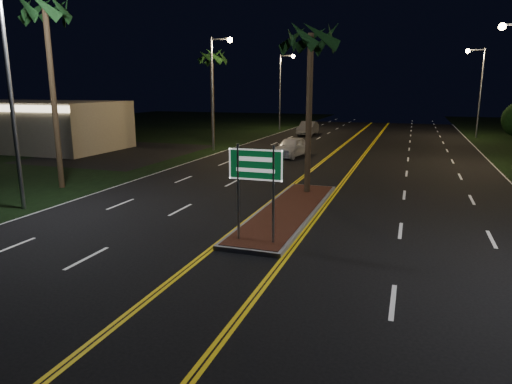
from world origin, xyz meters
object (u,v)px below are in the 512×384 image
at_px(streetlight_left_mid, 216,81).
at_px(car_far, 308,127).
at_px(palm_left_near, 45,11).
at_px(streetlight_left_near, 16,73).
at_px(streetlight_left_far, 283,83).
at_px(palm_median, 311,38).
at_px(palm_left_far, 212,57).
at_px(highway_sign, 256,174).
at_px(streetlight_right_far, 478,82).
at_px(median_island, 288,211).
at_px(commercial_building, 32,125).
at_px(car_near, 291,145).

bearing_deg(streetlight_left_mid, car_far, 74.02).
bearing_deg(palm_left_near, streetlight_left_near, -64.74).
xyz_separation_m(streetlight_left_far, palm_median, (10.61, -33.50, 1.62)).
relative_size(streetlight_left_near, car_far, 1.75).
relative_size(streetlight_left_near, palm_left_far, 1.02).
relative_size(streetlight_left_far, palm_median, 1.08).
bearing_deg(streetlight_left_near, highway_sign, -6.47).
xyz_separation_m(streetlight_right_far, car_far, (-16.92, -2.98, -4.80)).
distance_m(median_island, palm_median, 8.00).
bearing_deg(streetlight_left_near, palm_left_far, 95.21).
height_order(streetlight_left_mid, car_far, streetlight_left_mid).
bearing_deg(car_far, streetlight_left_far, 131.72).
relative_size(commercial_building, palm_median, 1.81).
distance_m(streetlight_left_near, streetlight_left_mid, 20.00).
relative_size(median_island, palm_left_near, 1.05).
bearing_deg(commercial_building, palm_median, -20.05).
bearing_deg(palm_median, palm_left_near, -168.69).
bearing_deg(streetlight_right_far, palm_left_near, -124.21).
relative_size(commercial_building, streetlight_left_far, 1.67).
xyz_separation_m(median_island, palm_left_far, (-12.80, 21.00, 7.66)).
height_order(streetlight_left_far, palm_median, streetlight_left_far).
bearing_deg(highway_sign, streetlight_left_near, 173.53).
bearing_deg(streetlight_left_far, streetlight_right_far, -5.38).
bearing_deg(streetlight_left_far, highway_sign, -75.56).
distance_m(commercial_building, car_near, 22.25).
relative_size(highway_sign, streetlight_right_far, 0.36).
relative_size(palm_left_near, palm_left_far, 1.11).
relative_size(median_island, streetlight_left_mid, 1.14).
xyz_separation_m(highway_sign, streetlight_left_near, (-10.61, 1.20, 3.25)).
distance_m(streetlight_left_far, palm_median, 35.18).
xyz_separation_m(streetlight_left_near, car_far, (4.30, 35.02, -4.80)).
distance_m(median_island, streetlight_left_near, 12.36).
xyz_separation_m(median_island, palm_left_near, (-12.50, 1.00, 8.60)).
xyz_separation_m(streetlight_left_mid, palm_left_far, (-2.19, 4.00, 2.09)).
xyz_separation_m(streetlight_left_mid, palm_median, (10.61, -13.50, 1.62)).
bearing_deg(commercial_building, car_near, 6.66).
height_order(palm_left_far, car_near, palm_left_far).
xyz_separation_m(palm_left_far, car_far, (6.49, 11.02, -6.89)).
bearing_deg(car_near, streetlight_right_far, 63.17).
distance_m(palm_left_near, car_far, 32.59).
relative_size(median_island, highway_sign, 3.20).
bearing_deg(palm_median, streetlight_left_far, 107.58).
bearing_deg(car_far, palm_left_near, -100.41).
bearing_deg(car_far, streetlight_left_near, -96.14).
bearing_deg(palm_median, car_far, 102.47).
relative_size(palm_median, palm_left_near, 0.85).
height_order(median_island, commercial_building, commercial_building).
relative_size(commercial_building, palm_left_near, 1.53).
bearing_deg(palm_left_far, car_near, -31.50).
xyz_separation_m(commercial_building, car_far, (19.69, 19.03, -1.15)).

